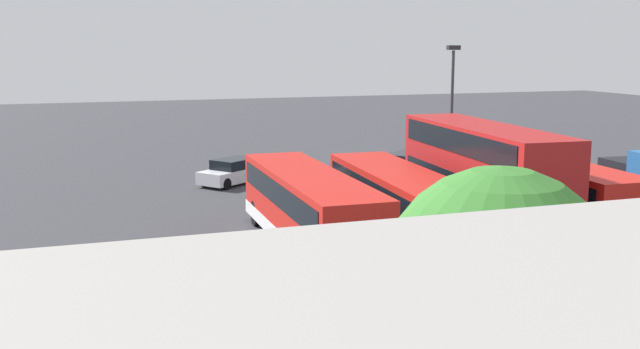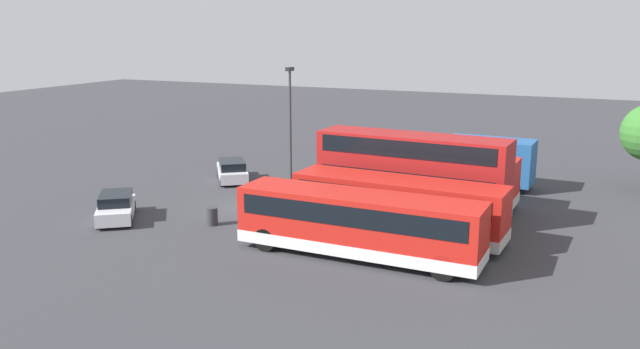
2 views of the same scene
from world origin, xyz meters
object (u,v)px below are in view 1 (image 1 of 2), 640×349
(bus_double_decker_second, at_px, (482,177))
(lamp_post_tall, at_px, (452,106))
(bus_single_deck_fourth, at_px, (309,208))
(bus_single_deck_third, at_px, (400,206))
(car_small_green, at_px, (407,165))
(car_hatchback_silver, at_px, (233,172))
(waste_bin_yellow, at_px, (281,192))
(bus_single_deck_near_end, at_px, (549,192))

(bus_double_decker_second, bearing_deg, lamp_post_tall, -111.46)
(lamp_post_tall, bearing_deg, bus_single_deck_fourth, 39.21)
(bus_single_deck_third, height_order, car_small_green, bus_single_deck_third)
(car_hatchback_silver, bearing_deg, lamp_post_tall, 154.72)
(bus_single_deck_third, distance_m, waste_bin_yellow, 9.82)
(bus_single_deck_near_end, relative_size, car_hatchback_silver, 2.36)
(car_hatchback_silver, height_order, car_small_green, same)
(bus_double_decker_second, xyz_separation_m, car_small_green, (-3.08, -13.45, -1.75))
(bus_single_deck_third, relative_size, bus_single_deck_fourth, 0.95)
(bus_single_deck_third, distance_m, car_hatchback_silver, 15.25)
(bus_single_deck_third, height_order, bus_single_deck_fourth, same)
(bus_single_deck_near_end, bearing_deg, bus_double_decker_second, -1.97)
(car_small_green, bearing_deg, waste_bin_yellow, 25.73)
(bus_single_deck_near_end, relative_size, lamp_post_tall, 1.34)
(bus_single_deck_third, relative_size, car_small_green, 2.37)
(waste_bin_yellow, bearing_deg, car_hatchback_silver, -76.54)
(waste_bin_yellow, bearing_deg, bus_single_deck_near_end, 134.97)
(bus_single_deck_near_end, height_order, waste_bin_yellow, bus_single_deck_near_end)
(bus_single_deck_fourth, bearing_deg, bus_single_deck_near_end, 177.65)
(lamp_post_tall, bearing_deg, bus_single_deck_near_end, 87.38)
(bus_double_decker_second, relative_size, car_hatchback_silver, 2.44)
(waste_bin_yellow, bearing_deg, bus_double_decker_second, 123.32)
(waste_bin_yellow, bearing_deg, bus_single_deck_third, 102.54)
(bus_single_deck_fourth, bearing_deg, car_hatchback_silver, -90.29)
(bus_single_deck_third, height_order, lamp_post_tall, lamp_post_tall)
(bus_single_deck_fourth, xyz_separation_m, car_small_green, (-10.40, -13.12, -0.92))
(bus_single_deck_near_end, distance_m, waste_bin_yellow, 13.05)
(bus_single_deck_near_end, relative_size, bus_single_deck_fourth, 0.91)
(car_hatchback_silver, relative_size, waste_bin_yellow, 4.62)
(bus_single_deck_near_end, height_order, lamp_post_tall, lamp_post_tall)
(bus_single_deck_third, bearing_deg, waste_bin_yellow, -77.46)
(bus_single_deck_third, bearing_deg, bus_single_deck_near_end, -177.36)
(bus_double_decker_second, distance_m, lamp_post_tall, 10.17)
(car_small_green, height_order, waste_bin_yellow, car_small_green)
(bus_double_decker_second, height_order, bus_single_deck_third, bus_double_decker_second)
(bus_single_deck_near_end, bearing_deg, lamp_post_tall, -92.62)
(car_hatchback_silver, distance_m, car_small_green, 10.37)
(bus_single_deck_third, height_order, waste_bin_yellow, bus_single_deck_third)
(bus_single_deck_fourth, distance_m, lamp_post_tall, 14.44)
(bus_double_decker_second, height_order, lamp_post_tall, lamp_post_tall)
(bus_double_decker_second, distance_m, car_small_green, 13.90)
(waste_bin_yellow, bearing_deg, lamp_post_tall, -178.93)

